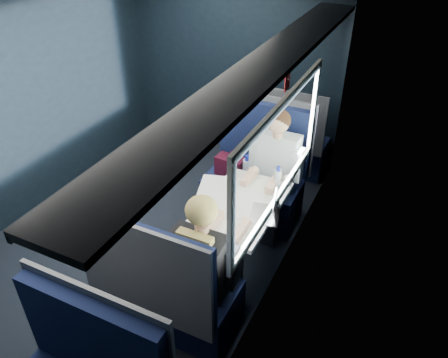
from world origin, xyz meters
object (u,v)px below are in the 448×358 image
at_px(laptop, 270,211).
at_px(bottle_small, 278,178).
at_px(table, 238,210).
at_px(seat_row_front, 284,142).
at_px(man, 274,168).
at_px(seat_bay_near, 255,178).
at_px(cup, 288,181).
at_px(seat_bay_far, 168,292).
at_px(woman, 206,259).

relative_size(laptop, bottle_small, 1.52).
bearing_deg(table, seat_row_front, 95.80).
bearing_deg(man, laptop, -72.19).
bearing_deg(laptop, table, 169.45).
relative_size(seat_bay_near, seat_row_front, 1.09).
xyz_separation_m(bottle_small, cup, (0.08, 0.07, -0.05)).
height_order(table, seat_bay_far, seat_bay_far).
distance_m(seat_bay_far, cup, 1.45).
height_order(table, seat_bay_near, seat_bay_near).
bearing_deg(table, cup, 55.93).
height_order(man, cup, man).
bearing_deg(laptop, seat_bay_far, -121.11).
bearing_deg(seat_bay_near, table, -77.67).
relative_size(man, woman, 1.00).
distance_m(table, woman, 0.71).
distance_m(seat_bay_far, woman, 0.43).
bearing_deg(seat_bay_near, bottle_small, -50.52).
height_order(table, seat_row_front, seat_row_front).
height_order(seat_row_front, bottle_small, seat_row_front).
height_order(seat_bay_near, cup, seat_bay_near).
distance_m(man, laptop, 0.80).
height_order(table, man, man).
distance_m(seat_bay_far, man, 1.62).
bearing_deg(bottle_small, seat_bay_near, 129.48).
bearing_deg(laptop, man, 107.81).
relative_size(seat_row_front, cup, 12.36).
relative_size(seat_bay_far, man, 0.95).
bearing_deg(seat_row_front, laptop, -75.11).
xyz_separation_m(seat_row_front, laptop, (0.49, -1.85, 0.39)).
xyz_separation_m(laptop, cup, (-0.01, 0.50, -0.01)).
bearing_deg(seat_bay_near, seat_bay_far, -89.74).
bearing_deg(cup, table, -124.07).
xyz_separation_m(seat_row_front, bottle_small, (0.40, -1.42, 0.43)).
height_order(seat_bay_far, cup, seat_bay_far).
bearing_deg(man, woman, -90.00).
bearing_deg(cup, laptop, -88.49).
bearing_deg(seat_bay_near, woman, -80.72).
bearing_deg(laptop, bottle_small, 102.02).
distance_m(man, woman, 1.41).
xyz_separation_m(woman, laptop, (0.24, 0.65, 0.07)).
bearing_deg(cup, seat_bay_near, 138.52).
height_order(woman, laptop, woman).
distance_m(table, seat_row_front, 1.82).
distance_m(seat_row_front, bottle_small, 1.54).
bearing_deg(cup, seat_row_front, 109.49).
distance_m(seat_bay_near, laptop, 1.12).
height_order(laptop, bottle_small, bottle_small).
relative_size(seat_row_front, man, 0.88).
relative_size(table, bottle_small, 4.62).
distance_m(seat_bay_near, woman, 1.63).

